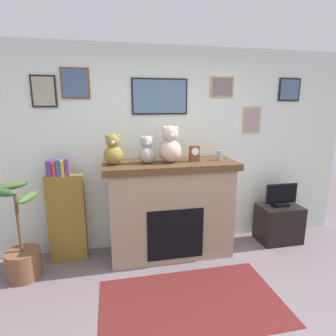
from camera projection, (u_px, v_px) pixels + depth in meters
back_wall at (165, 149)px, 3.65m from camera, size 5.20×0.15×2.60m
fireplace at (171, 208)px, 3.47m from camera, size 1.62×0.65×1.21m
bookshelf at (67, 215)px, 3.31m from camera, size 0.43×0.16×1.28m
potted_plant at (22, 252)px, 3.01m from camera, size 0.49×0.56×1.08m
tv_stand at (279, 223)px, 3.85m from camera, size 0.57×0.40×0.52m
television at (281, 196)px, 3.76m from camera, size 0.45×0.14×0.32m
area_rug at (192, 302)px, 2.67m from camera, size 1.76×1.03×0.01m
candle_jar at (219, 155)px, 3.43m from camera, size 0.07×0.07×0.12m
mantel_clock at (194, 153)px, 3.35m from camera, size 0.11×0.09×0.19m
teddy_bear_brown at (113, 151)px, 3.15m from camera, size 0.22×0.22×0.36m
teddy_bear_tan at (147, 151)px, 3.23m from camera, size 0.20×0.20×0.33m
teddy_bear_cream at (170, 146)px, 3.27m from camera, size 0.27×0.27×0.44m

